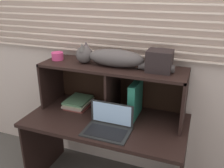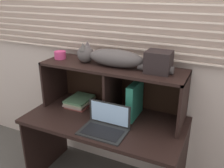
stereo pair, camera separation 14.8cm
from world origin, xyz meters
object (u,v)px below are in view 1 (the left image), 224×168
laptop (108,126)px  storage_box (159,61)px  cat (111,57)px  book_stack (78,102)px  binder_upright (135,99)px  small_basket (58,56)px

laptop → storage_box: (0.30, 0.29, 0.46)m
cat → book_stack: bearing=-179.7°
book_stack → storage_box: (0.71, 0.00, 0.47)m
book_stack → cat: bearing=0.3°
binder_upright → book_stack: size_ratio=1.15×
cat → storage_box: cat is taller
laptop → book_stack: laptop is taller
cat → storage_box: 0.39m
binder_upright → laptop: bearing=-113.2°
cat → laptop: cat is taller
small_basket → binder_upright: bearing=0.0°
book_stack → small_basket: bearing=179.5°
cat → storage_box: bearing=0.0°
cat → book_stack: size_ratio=3.09×
laptop → book_stack: bearing=144.7°
cat → book_stack: (-0.32, -0.00, -0.45)m
storage_box → cat: bearing=-180.0°
cat → laptop: (0.09, -0.29, -0.45)m
laptop → binder_upright: size_ratio=1.15×
storage_box → small_basket: bearing=180.0°
laptop → small_basket: size_ratio=3.40×
binder_upright → book_stack: 0.55m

